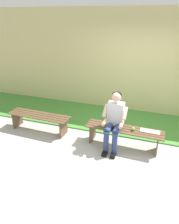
{
  "coord_description": "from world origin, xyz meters",
  "views": [
    {
      "loc": [
        -0.59,
        4.01,
        2.68
      ],
      "look_at": [
        0.74,
        0.15,
        0.79
      ],
      "focal_mm": 33.95,
      "sensor_mm": 36.0,
      "label": 1
    }
  ],
  "objects_px": {
    "apple": "(133,129)",
    "book_open": "(150,132)",
    "bench_far": "(39,119)",
    "bench_near": "(124,133)",
    "person_seated": "(114,119)"
  },
  "relations": [
    {
      "from": "apple",
      "to": "book_open",
      "type": "distance_m",
      "value": 0.35
    },
    {
      "from": "apple",
      "to": "bench_far",
      "type": "bearing_deg",
      "value": -0.55
    },
    {
      "from": "bench_near",
      "to": "person_seated",
      "type": "relative_size",
      "value": 1.37
    },
    {
      "from": "person_seated",
      "to": "book_open",
      "type": "distance_m",
      "value": 0.79
    },
    {
      "from": "bench_near",
      "to": "book_open",
      "type": "height_order",
      "value": "book_open"
    },
    {
      "from": "person_seated",
      "to": "book_open",
      "type": "xyz_separation_m",
      "value": [
        -0.74,
        -0.13,
        -0.23
      ]
    },
    {
      "from": "book_open",
      "to": "bench_far",
      "type": "bearing_deg",
      "value": 2.45
    },
    {
      "from": "bench_near",
      "to": "bench_far",
      "type": "xyz_separation_m",
      "value": [
        2.11,
        -0.0,
        -0.0
      ]
    },
    {
      "from": "apple",
      "to": "bench_near",
      "type": "bearing_deg",
      "value": -6.58
    },
    {
      "from": "book_open",
      "to": "apple",
      "type": "bearing_deg",
      "value": 10.99
    },
    {
      "from": "bench_near",
      "to": "apple",
      "type": "distance_m",
      "value": 0.24
    },
    {
      "from": "bench_near",
      "to": "bench_far",
      "type": "distance_m",
      "value": 2.11
    },
    {
      "from": "person_seated",
      "to": "apple",
      "type": "height_order",
      "value": "person_seated"
    },
    {
      "from": "bench_near",
      "to": "person_seated",
      "type": "bearing_deg",
      "value": 25.73
    },
    {
      "from": "bench_far",
      "to": "apple",
      "type": "xyz_separation_m",
      "value": [
        -2.3,
        0.02,
        0.14
      ]
    }
  ]
}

